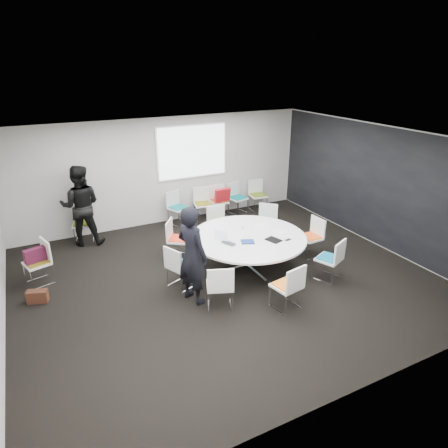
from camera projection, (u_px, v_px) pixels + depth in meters
name	position (u px, v px, depth m)	size (l,w,h in m)	color
room_shell	(228.00, 213.00, 7.67)	(8.08, 7.08, 2.88)	black
conference_table	(248.00, 244.00, 8.35)	(2.42, 2.42, 0.73)	silver
projection_screen	(192.00, 152.00, 10.65)	(1.90, 0.03, 1.35)	white
chair_ring_a	(310.00, 244.00, 8.99)	(0.47, 0.48, 0.88)	silver
chair_ring_b	(266.00, 229.00, 9.77)	(0.64, 0.64, 0.88)	silver
chair_ring_c	(219.00, 231.00, 9.66)	(0.50, 0.49, 0.88)	silver
chair_ring_d	(179.00, 246.00, 8.90)	(0.63, 0.63, 0.88)	silver
chair_ring_e	(181.00, 274.00, 7.74)	(0.59, 0.60, 0.88)	silver
chair_ring_f	(220.00, 294.00, 7.08)	(0.59, 0.59, 0.88)	silver
chair_ring_g	(286.00, 294.00, 7.07)	(0.53, 0.52, 0.88)	silver
chair_ring_h	(329.00, 266.00, 8.02)	(0.60, 0.60, 0.88)	silver
chair_back_a	(178.00, 214.00, 10.76)	(0.59, 0.59, 0.88)	silver
chair_back_b	(203.00, 210.00, 11.04)	(0.54, 0.53, 0.88)	silver
chair_back_c	(219.00, 207.00, 11.27)	(0.51, 0.50, 0.88)	silver
chair_back_d	(238.00, 204.00, 11.52)	(0.55, 0.54, 0.88)	silver
chair_back_e	(258.00, 201.00, 11.75)	(0.51, 0.50, 0.88)	silver
chair_spare_left	(39.00, 271.00, 7.87)	(0.56, 0.57, 0.88)	silver
chair_person_back	(84.00, 230.00, 9.74)	(0.55, 0.54, 0.88)	silver
person_main	(192.00, 255.00, 7.07)	(0.67, 0.44, 1.84)	black
person_back	(81.00, 206.00, 9.34)	(0.94, 0.73, 1.93)	black
laptop	(230.00, 242.00, 7.98)	(0.31, 0.20, 0.02)	#333338
laptop_lid	(221.00, 235.00, 8.03)	(0.30, 0.02, 0.22)	silver
notebook_black	(274.00, 240.00, 8.10)	(0.22, 0.30, 0.02)	black
tablet_folio	(248.00, 242.00, 8.01)	(0.26, 0.20, 0.03)	navy
papers_right	(260.00, 226.00, 8.81)	(0.30, 0.21, 0.00)	white
papers_front	(281.00, 232.00, 8.49)	(0.30, 0.21, 0.00)	white
cup	(243.00, 227.00, 8.62)	(0.08, 0.08, 0.09)	white
phone	(288.00, 240.00, 8.12)	(0.14, 0.07, 0.01)	black
maroon_bag	(35.00, 255.00, 7.73)	(0.40, 0.14, 0.28)	#4C142C
brown_bag	(38.00, 296.00, 7.29)	(0.36, 0.16, 0.24)	#3D1F13
red_jacket	(223.00, 195.00, 10.92)	(0.44, 0.10, 0.35)	#AF151D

